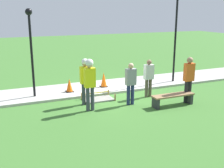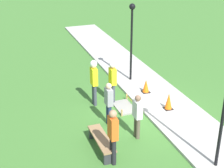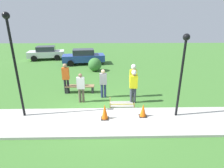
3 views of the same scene
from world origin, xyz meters
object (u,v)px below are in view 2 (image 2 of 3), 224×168
object	(u,v)px
traffic_cone_far_patch	(146,86)
bystander_in_gray_shirt	(137,114)
worker_supervisor	(94,78)
bystander_in_white_shirt	(109,101)
traffic_cone_near_patch	(169,101)
park_bench	(102,141)
worker_assistant	(113,78)
lamppost_near	(132,31)
bystander_in_orange_shirt	(113,133)

from	to	relation	value
traffic_cone_far_patch	bystander_in_gray_shirt	bearing A→B (deg)	149.55
worker_supervisor	bystander_in_white_shirt	world-z (taller)	worker_supervisor
traffic_cone_near_patch	park_bench	distance (m)	3.71
traffic_cone_near_patch	worker_supervisor	distance (m)	3.13
worker_supervisor	worker_assistant	world-z (taller)	worker_supervisor
worker_assistant	bystander_in_gray_shirt	world-z (taller)	worker_assistant
traffic_cone_far_patch	bystander_in_gray_shirt	size ratio (longest dim) A/B	0.36
traffic_cone_far_patch	worker_supervisor	distance (m)	2.56
bystander_in_gray_shirt	lamppost_near	bearing A→B (deg)	-20.47
park_bench	worker_assistant	bearing A→B (deg)	-26.33
bystander_in_gray_shirt	bystander_in_white_shirt	size ratio (longest dim) A/B	0.97
park_bench	bystander_in_gray_shirt	size ratio (longest dim) A/B	1.08
worker_assistant	bystander_in_white_shirt	distance (m)	1.78
bystander_in_orange_shirt	bystander_in_gray_shirt	distance (m)	1.69
traffic_cone_far_patch	bystander_in_gray_shirt	world-z (taller)	bystander_in_gray_shirt
traffic_cone_near_patch	bystander_in_orange_shirt	world-z (taller)	bystander_in_orange_shirt
worker_assistant	bystander_in_orange_shirt	size ratio (longest dim) A/B	0.99
bystander_in_gray_shirt	lamppost_near	distance (m)	5.12
park_bench	bystander_in_white_shirt	world-z (taller)	bystander_in_white_shirt
traffic_cone_near_patch	traffic_cone_far_patch	distance (m)	1.73
worker_supervisor	lamppost_near	distance (m)	3.17
worker_supervisor	bystander_in_white_shirt	size ratio (longest dim) A/B	1.17
park_bench	worker_supervisor	world-z (taller)	worker_supervisor
worker_supervisor	bystander_in_gray_shirt	world-z (taller)	worker_supervisor
worker_supervisor	lamppost_near	size ratio (longest dim) A/B	0.54
traffic_cone_near_patch	worker_assistant	distance (m)	2.45
worker_assistant	bystander_in_gray_shirt	xyz separation A→B (m)	(-2.79, 0.13, -0.19)
worker_assistant	bystander_in_orange_shirt	world-z (taller)	bystander_in_orange_shirt
worker_supervisor	lamppost_near	xyz separation A→B (m)	(1.69, -2.35, 1.30)
worker_assistant	bystander_in_white_shirt	world-z (taller)	worker_assistant
park_bench	bystander_in_gray_shirt	world-z (taller)	bystander_in_gray_shirt
traffic_cone_far_patch	bystander_in_orange_shirt	size ratio (longest dim) A/B	0.32
park_bench	bystander_in_gray_shirt	bearing A→B (deg)	-78.12
park_bench	traffic_cone_far_patch	bearing A→B (deg)	-43.74
park_bench	bystander_in_orange_shirt	distance (m)	1.09
traffic_cone_near_patch	traffic_cone_far_patch	world-z (taller)	traffic_cone_near_patch
traffic_cone_far_patch	worker_supervisor	xyz separation A→B (m)	(-0.15, 2.42, 0.81)
bystander_in_gray_shirt	traffic_cone_far_patch	bearing A→B (deg)	-30.45
bystander_in_white_shirt	worker_assistant	bearing A→B (deg)	-24.87
bystander_in_white_shirt	lamppost_near	world-z (taller)	lamppost_near
bystander_in_orange_shirt	bystander_in_white_shirt	xyz separation A→B (m)	(2.26, -0.67, -0.12)
worker_assistant	bystander_in_white_shirt	bearing A→B (deg)	155.13
worker_supervisor	bystander_in_gray_shirt	bearing A→B (deg)	-167.32
worker_assistant	bystander_in_gray_shirt	size ratio (longest dim) A/B	1.13
worker_assistant	bystander_in_gray_shirt	bearing A→B (deg)	177.34
traffic_cone_near_patch	bystander_in_white_shirt	xyz separation A→B (m)	(-0.12, 2.57, 0.50)
park_bench	bystander_in_orange_shirt	world-z (taller)	bystander_in_orange_shirt
traffic_cone_near_patch	worker_supervisor	world-z (taller)	worker_supervisor
park_bench	traffic_cone_near_patch	bearing A→B (deg)	-64.58
bystander_in_gray_shirt	bystander_in_white_shirt	xyz separation A→B (m)	(1.18, 0.62, 0.03)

